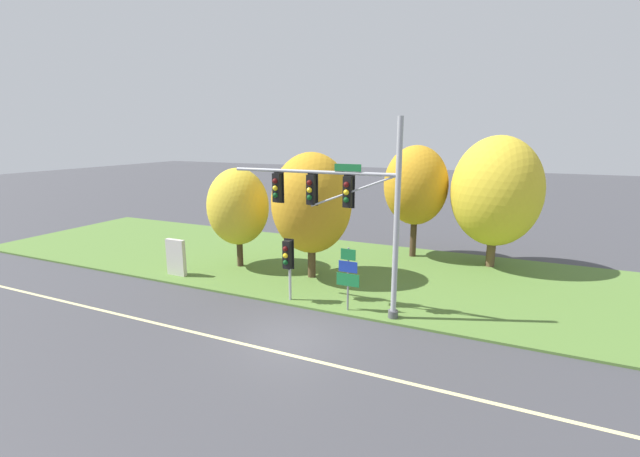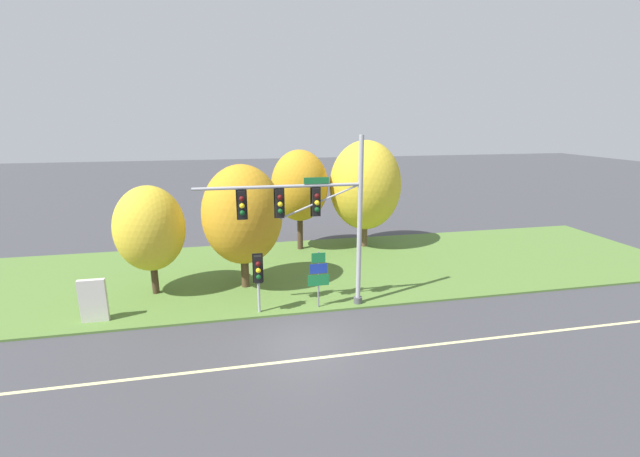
# 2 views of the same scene
# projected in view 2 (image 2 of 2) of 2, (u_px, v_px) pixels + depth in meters

# --- Properties ---
(ground_plane) EXTENTS (160.00, 160.00, 0.00)m
(ground_plane) POSITION_uv_depth(u_px,v_px,m) (306.00, 343.00, 16.88)
(ground_plane) COLOR #3D3D42
(lane_stripe) EXTENTS (36.00, 0.16, 0.01)m
(lane_stripe) POSITION_uv_depth(u_px,v_px,m) (312.00, 359.00, 15.74)
(lane_stripe) COLOR beige
(lane_stripe) RESTS_ON ground
(grass_verge) EXTENTS (48.00, 11.50, 0.10)m
(grass_verge) POSITION_uv_depth(u_px,v_px,m) (281.00, 271.00, 24.68)
(grass_verge) COLOR #517533
(grass_verge) RESTS_ON ground
(traffic_signal_mast) EXTENTS (7.40, 0.49, 7.81)m
(traffic_signal_mast) POSITION_uv_depth(u_px,v_px,m) (312.00, 212.00, 18.72)
(traffic_signal_mast) COLOR #9EA0A5
(traffic_signal_mast) RESTS_ON grass_verge
(pedestrian_signal_near_kerb) EXTENTS (0.46, 0.55, 2.79)m
(pedestrian_signal_near_kerb) POSITION_uv_depth(u_px,v_px,m) (258.00, 272.00, 18.67)
(pedestrian_signal_near_kerb) COLOR #9EA0A5
(pedestrian_signal_near_kerb) RESTS_ON grass_verge
(route_sign_post) EXTENTS (0.98, 0.08, 2.68)m
(route_sign_post) POSITION_uv_depth(u_px,v_px,m) (318.00, 274.00, 19.43)
(route_sign_post) COLOR slate
(route_sign_post) RESTS_ON grass_verge
(tree_nearest_road) EXTENTS (3.33, 3.33, 5.42)m
(tree_nearest_road) POSITION_uv_depth(u_px,v_px,m) (150.00, 229.00, 20.61)
(tree_nearest_road) COLOR #423021
(tree_nearest_road) RESTS_ON grass_verge
(tree_left_of_mast) EXTENTS (4.01, 4.01, 6.33)m
(tree_left_of_mast) POSITION_uv_depth(u_px,v_px,m) (242.00, 215.00, 21.33)
(tree_left_of_mast) COLOR #4C3823
(tree_left_of_mast) RESTS_ON grass_verge
(tree_behind_signpost) EXTENTS (3.69, 3.69, 6.57)m
(tree_behind_signpost) POSITION_uv_depth(u_px,v_px,m) (300.00, 186.00, 27.65)
(tree_behind_signpost) COLOR #423021
(tree_behind_signpost) RESTS_ON grass_verge
(tree_mid_verge) EXTENTS (4.73, 4.73, 7.13)m
(tree_mid_verge) POSITION_uv_depth(u_px,v_px,m) (365.00, 186.00, 28.32)
(tree_mid_verge) COLOR brown
(tree_mid_verge) RESTS_ON grass_verge
(info_kiosk) EXTENTS (1.10, 0.24, 1.90)m
(info_kiosk) POSITION_uv_depth(u_px,v_px,m) (93.00, 301.00, 18.22)
(info_kiosk) COLOR beige
(info_kiosk) RESTS_ON grass_verge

